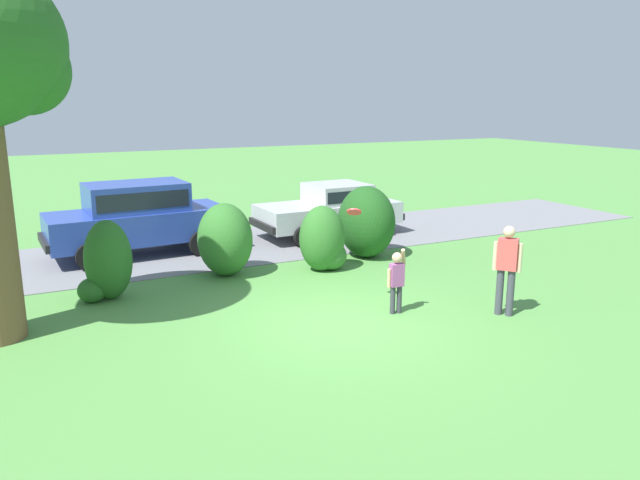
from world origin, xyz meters
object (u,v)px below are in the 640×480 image
(parked_sedan, at_px, (331,208))
(frisbee, at_px, (354,212))
(parked_suv, at_px, (137,215))
(child_thrower, at_px, (397,277))
(adult_onlooker, at_px, (507,265))

(parked_sedan, bearing_deg, frisbee, -113.72)
(parked_suv, relative_size, frisbee, 15.14)
(parked_sedan, xyz_separation_m, child_thrower, (-2.04, -6.61, -0.13))
(child_thrower, xyz_separation_m, adult_onlooker, (1.80, -1.00, 0.27))
(parked_suv, xyz_separation_m, adult_onlooker, (5.38, -7.81, -0.09))
(parked_sedan, xyz_separation_m, frisbee, (-2.62, -5.96, 1.08))
(parked_sedan, height_order, child_thrower, parked_sedan)
(frisbee, bearing_deg, parked_suv, 115.97)
(child_thrower, height_order, adult_onlooker, adult_onlooker)
(parked_suv, bearing_deg, parked_sedan, -2.00)
(frisbee, bearing_deg, child_thrower, -48.53)
(parked_sedan, height_order, parked_suv, parked_suv)
(parked_sedan, distance_m, child_thrower, 6.92)
(child_thrower, distance_m, frisbee, 1.50)
(parked_suv, xyz_separation_m, frisbee, (3.00, -6.15, 0.85))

